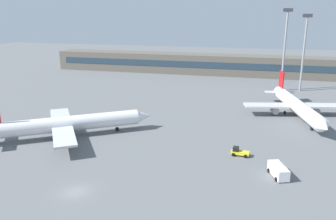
{
  "coord_description": "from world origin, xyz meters",
  "views": [
    {
      "loc": [
        27.12,
        -44.04,
        27.93
      ],
      "look_at": [
        4.78,
        40.0,
        3.0
      ],
      "focal_mm": 36.66,
      "sensor_mm": 36.0,
      "label": 1
    }
  ],
  "objects": [
    {
      "name": "floodlight_tower_west",
      "position": [
        35.63,
        86.34,
        16.66
      ],
      "size": [
        3.2,
        0.8,
        29.18
      ],
      "color": "gray",
      "rests_on": "ground_plane"
    },
    {
      "name": "baggage_tug_yellow",
      "position": [
        24.51,
        21.52,
        0.8
      ],
      "size": [
        3.73,
        2.1,
        1.75
      ],
      "color": "yellow",
      "rests_on": "ground_plane"
    },
    {
      "name": "service_van_white",
      "position": [
        31.75,
        13.98,
        1.11
      ],
      "size": [
        3.69,
        5.57,
        2.08
      ],
      "color": "white",
      "rests_on": "ground_plane"
    },
    {
      "name": "airplane_mid",
      "position": [
        38.04,
        52.92,
        3.05
      ],
      "size": [
        28.36,
        40.03,
        10.02
      ],
      "color": "white",
      "rests_on": "ground_plane"
    },
    {
      "name": "floodlight_tower_east",
      "position": [
        42.3,
        87.3,
        15.7
      ],
      "size": [
        3.2,
        0.8,
        27.31
      ],
      "color": "gray",
      "rests_on": "ground_plane"
    },
    {
      "name": "airplane_near",
      "position": [
        -14.68,
        22.58,
        3.06
      ],
      "size": [
        35.03,
        26.45,
        10.02
      ],
      "color": "white",
      "rests_on": "ground_plane"
    },
    {
      "name": "ground_plane",
      "position": [
        0.0,
        40.0,
        0.0
      ],
      "size": [
        400.0,
        400.0,
        0.0
      ],
      "primitive_type": "plane",
      "color": "slate"
    },
    {
      "name": "terminal_building",
      "position": [
        0.0,
        114.64,
        4.5
      ],
      "size": [
        139.54,
        12.13,
        9.0
      ],
      "color": "#5B564C",
      "rests_on": "ground_plane"
    }
  ]
}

